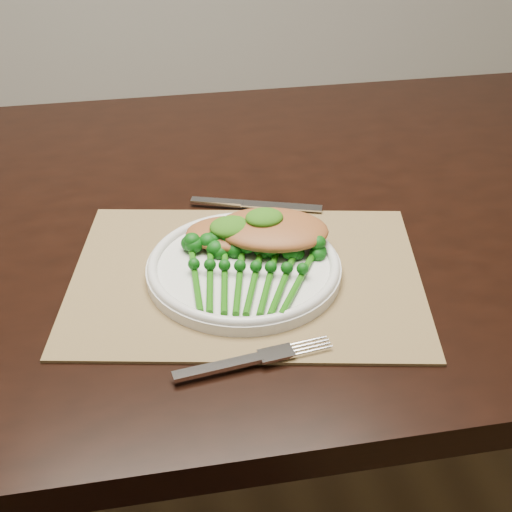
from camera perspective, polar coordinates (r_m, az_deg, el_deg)
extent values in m
cube|color=black|center=(1.03, -4.66, 2.59)|extent=(1.60, 0.90, 0.04)
cube|color=olive|center=(0.88, -0.78, -1.63)|extent=(0.48, 0.39, 0.00)
cylinder|color=silver|center=(0.88, -0.99, -1.07)|extent=(0.24, 0.24, 0.01)
torus|color=silver|center=(0.88, -0.99, -0.63)|extent=(0.24, 0.24, 0.01)
cube|color=silver|center=(1.03, -3.13, 4.33)|extent=(0.08, 0.04, 0.01)
cube|color=silver|center=(1.02, 2.05, 4.03)|extent=(0.12, 0.05, 0.00)
cube|color=silver|center=(0.75, -3.05, -8.87)|extent=(0.10, 0.03, 0.01)
ellipsoid|color=#9D5B2D|center=(0.91, -2.05, 1.82)|extent=(0.13, 0.10, 0.02)
ellipsoid|color=#9D5B2D|center=(0.91, 1.30, 2.14)|extent=(0.17, 0.14, 0.03)
ellipsoid|color=#1C4E0B|center=(0.90, -2.03, 2.34)|extent=(0.05, 0.05, 0.02)
ellipsoid|color=#1C4E0B|center=(0.90, 0.67, 3.09)|extent=(0.05, 0.04, 0.02)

